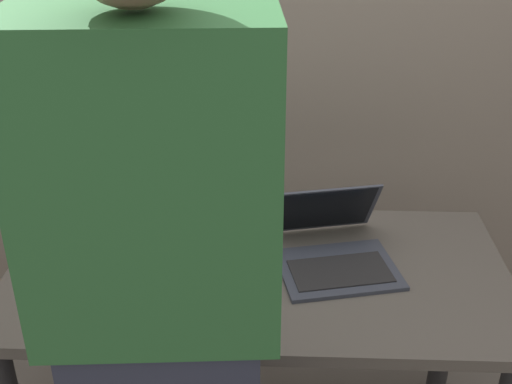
% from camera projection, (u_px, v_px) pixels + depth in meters
% --- Properties ---
extents(desk, '(1.43, 0.72, 0.75)m').
position_uv_depth(desk, '(258.00, 305.00, 1.93)').
color(desk, '#56514C').
rests_on(desk, ground).
extents(laptop, '(0.40, 0.42, 0.20)m').
position_uv_depth(laptop, '(333.00, 247.00, 1.90)').
color(laptop, '#383D4C').
rests_on(laptop, desk).
extents(beer_bottle_brown, '(0.07, 0.07, 0.30)m').
position_uv_depth(beer_bottle_brown, '(158.00, 222.00, 1.89)').
color(beer_bottle_brown, '#1E5123').
rests_on(beer_bottle_brown, desk).
extents(beer_bottle_green, '(0.07, 0.07, 0.32)m').
position_uv_depth(beer_bottle_green, '(153.00, 235.00, 1.79)').
color(beer_bottle_green, '#472B14').
rests_on(beer_bottle_green, desk).
extents(beer_bottle_amber, '(0.08, 0.08, 0.34)m').
position_uv_depth(beer_bottle_amber, '(201.00, 236.00, 1.78)').
color(beer_bottle_amber, brown).
rests_on(beer_bottle_amber, desk).
extents(person_figure, '(0.47, 0.30, 1.84)m').
position_uv_depth(person_figure, '(163.00, 350.00, 1.31)').
color(person_figure, '#2D3347').
rests_on(person_figure, ground).
extents(back_wall, '(6.00, 0.10, 2.60)m').
position_uv_depth(back_wall, '(266.00, 14.00, 2.33)').
color(back_wall, gray).
rests_on(back_wall, ground).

